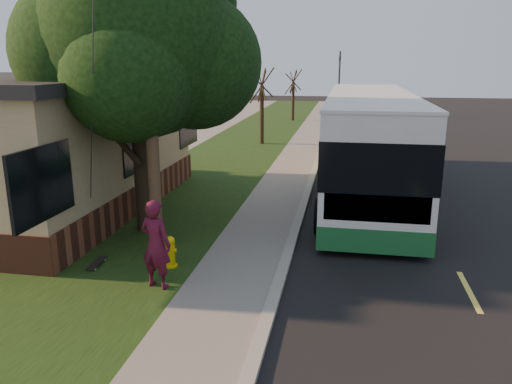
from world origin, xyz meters
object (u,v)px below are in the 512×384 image
(traffic_signal, at_px, (339,79))
(dumpster, at_px, (143,157))
(utility_pole, at_px, (148,65))
(fire_hydrant, at_px, (170,252))
(transit_bus, at_px, (368,141))
(skateboard_main, at_px, (97,263))
(leafy_tree, at_px, (140,43))
(skateboarder, at_px, (156,244))
(bare_tree_far, at_px, (293,96))
(bare_tree_near, at_px, (262,107))
(distant_car, at_px, (384,120))

(traffic_signal, relative_size, dumpster, 3.37)
(utility_pole, bearing_deg, fire_hydrant, -54.62)
(transit_bus, bearing_deg, skateboard_main, -127.98)
(leafy_tree, bearing_deg, fire_hydrant, -59.33)
(transit_bus, bearing_deg, dumpster, 170.69)
(leafy_tree, xyz_separation_m, skateboarder, (1.67, -3.72, -4.14))
(bare_tree_far, distance_m, skateboard_main, 30.33)
(transit_bus, bearing_deg, traffic_signal, 93.49)
(dumpster, bearing_deg, traffic_signal, 72.52)
(utility_pole, height_order, bare_tree_near, utility_pole)
(fire_hydrant, distance_m, utility_pole, 4.37)
(fire_hydrant, relative_size, skateboarder, 0.39)
(bare_tree_near, xyz_separation_m, bare_tree_far, (0.50, 12.00, -0.15))
(bare_tree_near, xyz_separation_m, skateboarder, (1.00, -19.08, -1.12))
(bare_tree_far, bearing_deg, transit_bus, -77.00)
(transit_bus, bearing_deg, bare_tree_near, 119.13)
(leafy_tree, distance_m, bare_tree_far, 27.56)
(utility_pole, relative_size, skateboarder, 4.74)
(fire_hydrant, distance_m, skateboard_main, 1.77)
(traffic_signal, height_order, skateboarder, traffic_signal)
(bare_tree_near, distance_m, skateboard_main, 18.37)
(fire_hydrant, relative_size, dumpster, 0.45)
(fire_hydrant, distance_m, dumpster, 10.57)
(transit_bus, relative_size, skateboarder, 7.00)
(utility_pole, bearing_deg, dumpster, 114.66)
(fire_hydrant, height_order, skateboard_main, fire_hydrant)
(bare_tree_far, relative_size, distant_car, 0.94)
(fire_hydrant, distance_m, leafy_tree, 5.65)
(fire_hydrant, height_order, bare_tree_far, bare_tree_far)
(fire_hydrant, xyz_separation_m, bare_tree_near, (-0.90, 18.00, 1.72))
(leafy_tree, relative_size, dumpster, 4.79)
(fire_hydrant, bearing_deg, leafy_tree, 120.67)
(leafy_tree, bearing_deg, skateboarder, -65.84)
(fire_hydrant, xyz_separation_m, utility_pole, (-0.71, 0.99, 4.20))
(bare_tree_near, height_order, dumpster, bare_tree_near)
(utility_pole, bearing_deg, skateboard_main, -129.74)
(skateboarder, xyz_separation_m, skateboard_main, (-1.83, 0.84, -0.90))
(leafy_tree, distance_m, distant_car, 24.50)
(fire_hydrant, relative_size, bare_tree_far, 0.18)
(distant_car, bearing_deg, fire_hydrant, -104.67)
(leafy_tree, bearing_deg, bare_tree_near, 87.50)
(utility_pole, relative_size, dumpster, 5.57)
(fire_hydrant, distance_m, traffic_signal, 34.25)
(transit_bus, xyz_separation_m, distant_car, (1.77, 17.39, -1.20))
(transit_bus, bearing_deg, leafy_tree, -139.57)
(traffic_signal, bearing_deg, leafy_tree, -98.47)
(fire_hydrant, distance_m, transit_bus, 9.37)
(distant_car, bearing_deg, leafy_tree, -109.85)
(utility_pole, relative_size, transit_bus, 0.68)
(fire_hydrant, height_order, utility_pole, utility_pole)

